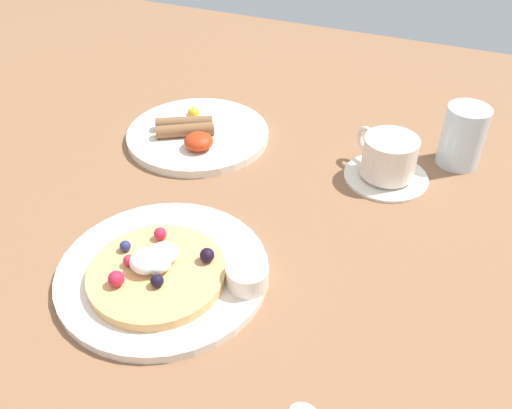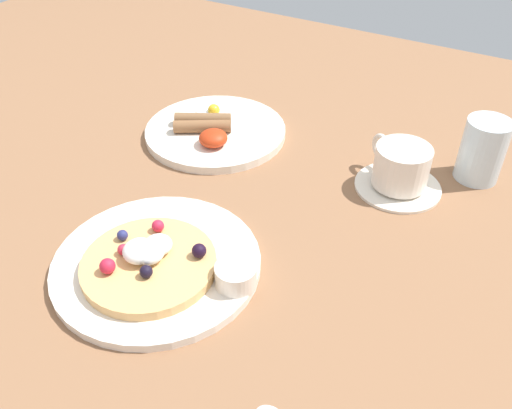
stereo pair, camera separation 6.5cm
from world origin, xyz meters
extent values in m
cube|color=#895E40|center=(0.00, 0.00, -0.01)|extent=(2.03, 1.48, 0.03)
cylinder|color=white|center=(-0.07, -0.10, 0.01)|extent=(0.25, 0.25, 0.01)
cylinder|color=#E2AA66|center=(-0.07, -0.11, 0.02)|extent=(0.16, 0.16, 0.01)
sphere|color=red|center=(-0.09, -0.15, 0.03)|extent=(0.02, 0.02, 0.02)
sphere|color=black|center=(-0.05, -0.13, 0.03)|extent=(0.01, 0.01, 0.01)
sphere|color=red|center=(-0.08, -0.12, 0.03)|extent=(0.02, 0.02, 0.02)
sphere|color=navy|center=(-0.06, -0.12, 0.03)|extent=(0.01, 0.01, 0.01)
sphere|color=#C42A40|center=(-0.10, -0.12, 0.03)|extent=(0.01, 0.01, 0.01)
sphere|color=navy|center=(-0.12, -0.10, 0.03)|extent=(0.01, 0.01, 0.01)
sphere|color=red|center=(-0.09, -0.07, 0.03)|extent=(0.02, 0.02, 0.02)
sphere|color=#BF293B|center=(-0.07, -0.08, 0.03)|extent=(0.02, 0.02, 0.02)
sphere|color=black|center=(-0.02, -0.08, 0.03)|extent=(0.02, 0.02, 0.02)
sphere|color=#C0203E|center=(-0.08, -0.10, 0.03)|extent=(0.01, 0.01, 0.01)
ellipsoid|color=white|center=(-0.07, -0.11, 0.03)|extent=(0.03, 0.03, 0.02)
ellipsoid|color=white|center=(-0.07, -0.10, 0.03)|extent=(0.03, 0.03, 0.02)
ellipsoid|color=white|center=(-0.08, -0.12, 0.04)|extent=(0.04, 0.04, 0.02)
cylinder|color=white|center=(0.03, -0.08, 0.02)|extent=(0.05, 0.05, 0.03)
cylinder|color=#81380E|center=(0.03, -0.08, 0.03)|extent=(0.04, 0.04, 0.00)
cylinder|color=white|center=(-0.18, 0.19, 0.01)|extent=(0.23, 0.23, 0.01)
cylinder|color=brown|center=(-0.19, 0.17, 0.02)|extent=(0.09, 0.06, 0.02)
cylinder|color=brown|center=(-0.20, 0.19, 0.02)|extent=(0.09, 0.06, 0.02)
ellipsoid|color=white|center=(-0.20, 0.23, 0.02)|extent=(0.06, 0.05, 0.01)
sphere|color=yellow|center=(-0.20, 0.23, 0.02)|extent=(0.02, 0.02, 0.02)
ellipsoid|color=red|center=(-0.15, 0.14, 0.03)|extent=(0.04, 0.04, 0.02)
cylinder|color=#F1E3CE|center=(0.13, 0.20, 0.00)|extent=(0.12, 0.12, 0.01)
cylinder|color=white|center=(0.13, 0.20, 0.04)|extent=(0.08, 0.08, 0.06)
torus|color=white|center=(0.09, 0.22, 0.04)|extent=(0.04, 0.03, 0.04)
cylinder|color=#8A5744|center=(0.13, 0.20, 0.06)|extent=(0.07, 0.07, 0.00)
cylinder|color=silver|center=(0.22, 0.28, 0.05)|extent=(0.06, 0.06, 0.09)
camera|label=1|loc=(0.21, -0.47, 0.46)|focal=38.24mm
camera|label=2|loc=(0.26, -0.44, 0.46)|focal=38.24mm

